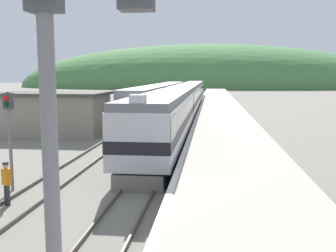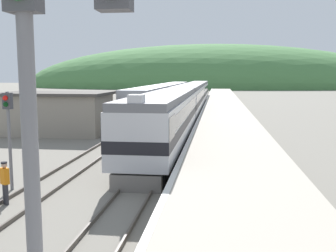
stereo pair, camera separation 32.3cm
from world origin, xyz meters
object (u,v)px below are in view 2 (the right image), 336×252
(express_train_lead_car, at_px, (165,119))
(carriage_second, at_px, (189,99))
(signal_post_siding, at_px, (8,121))
(signal_mast_main, at_px, (25,49))
(siding_train, at_px, (166,96))
(track_worker, at_px, (5,180))
(carriage_third, at_px, (198,92))

(express_train_lead_car, distance_m, carriage_second, 22.18)
(express_train_lead_car, height_order, signal_post_siding, signal_post_siding)
(carriage_second, distance_m, signal_mast_main, 43.87)
(carriage_second, height_order, signal_post_siding, signal_post_siding)
(siding_train, bearing_deg, track_worker, -90.63)
(carriage_second, bearing_deg, signal_post_siding, -99.81)
(express_train_lead_car, distance_m, siding_train, 32.56)
(carriage_second, relative_size, siding_train, 0.47)
(carriage_third, xyz_separation_m, signal_mast_main, (1.19, -66.52, 3.27))
(siding_train, bearing_deg, carriage_second, -67.10)
(signal_post_siding, bearing_deg, siding_train, 88.23)
(express_train_lead_car, distance_m, signal_mast_main, 21.83)
(express_train_lead_car, xyz_separation_m, carriage_second, (0.00, 22.18, -0.01))
(carriage_third, xyz_separation_m, signal_post_siding, (-5.57, -55.03, 1.00))
(carriage_second, height_order, carriage_third, same)
(siding_train, relative_size, signal_post_siding, 10.70)
(signal_mast_main, bearing_deg, carriage_second, 91.56)
(express_train_lead_car, height_order, signal_mast_main, signal_mast_main)
(express_train_lead_car, xyz_separation_m, signal_post_siding, (-5.57, -10.06, 0.98))
(carriage_third, relative_size, signal_mast_main, 2.80)
(carriage_second, xyz_separation_m, signal_mast_main, (1.19, -43.73, 3.27))
(carriage_third, xyz_separation_m, siding_train, (-4.26, -12.69, -0.20))
(carriage_second, bearing_deg, carriage_third, 90.00)
(express_train_lead_car, bearing_deg, carriage_third, 90.00)
(siding_train, relative_size, signal_mast_main, 5.97)
(express_train_lead_car, distance_m, signal_post_siding, 11.54)
(signal_mast_main, height_order, signal_post_siding, signal_mast_main)
(express_train_lead_car, xyz_separation_m, track_worker, (-4.75, -11.99, -1.15))
(carriage_second, bearing_deg, track_worker, -97.92)
(siding_train, bearing_deg, signal_mast_main, -84.21)
(carriage_second, height_order, siding_train, carriage_second)
(carriage_third, relative_size, track_worker, 12.70)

